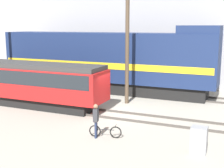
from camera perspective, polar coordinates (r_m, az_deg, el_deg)
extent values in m
plane|color=#9E998C|center=(20.17, 0.17, -5.29)|extent=(120.00, 120.00, 0.00)
cube|color=#47423D|center=(19.02, -1.38, -6.07)|extent=(60.00, 0.07, 0.14)
cube|color=#47423D|center=(20.28, 0.33, -5.00)|extent=(60.00, 0.07, 0.14)
cube|color=#47423D|center=(24.96, 5.02, -2.03)|extent=(60.00, 0.07, 0.14)
cube|color=#47423D|center=(26.30, 6.02, -1.39)|extent=(60.00, 0.07, 0.14)
cube|color=#99999E|center=(31.79, 9.73, 10.74)|extent=(48.61, 6.00, 11.30)
cube|color=black|center=(26.75, -1.34, -0.19)|extent=(17.00, 2.55, 1.00)
cube|color=navy|center=(26.40, -1.36, 5.09)|extent=(18.47, 3.00, 3.94)
cube|color=gold|center=(26.46, -1.36, 3.81)|extent=(18.10, 3.04, 0.50)
cube|color=navy|center=(24.05, 15.82, 9.56)|extent=(3.00, 2.85, 0.60)
cube|color=black|center=(23.20, -16.38, -2.71)|extent=(11.37, 2.00, 0.70)
cube|color=red|center=(22.93, -16.56, 0.59)|extent=(12.92, 2.50, 2.01)
cube|color=#1E2328|center=(22.86, -16.62, 1.72)|extent=(12.40, 2.54, 0.90)
cube|color=#333333|center=(22.76, -16.71, 3.46)|extent=(12.66, 2.38, 0.30)
torus|color=black|center=(15.74, 0.68, -8.82)|extent=(0.60, 0.19, 0.61)
torus|color=black|center=(15.96, -3.14, -8.55)|extent=(0.60, 0.19, 0.61)
cylinder|color=black|center=(15.81, -1.25, -8.33)|extent=(0.90, 0.23, 0.04)
cylinder|color=black|center=(15.88, -2.61, -8.13)|extent=(0.03, 0.03, 0.27)
cylinder|color=#262626|center=(15.62, 0.68, -7.60)|extent=(0.12, 0.44, 0.02)
cylinder|color=#232D4C|center=(15.84, -2.87, -8.23)|extent=(0.11, 0.11, 0.85)
cylinder|color=#232D4C|center=(15.69, -3.02, -8.42)|extent=(0.11, 0.11, 0.85)
cube|color=#333338|center=(15.53, -2.97, -5.69)|extent=(0.29, 0.40, 0.66)
sphere|color=#8C664C|center=(15.41, -2.99, -4.11)|extent=(0.23, 0.23, 0.23)
cylinder|color=#4C3D2D|center=(22.02, 2.79, 6.02)|extent=(0.28, 0.28, 7.52)
cube|color=gray|center=(14.42, 15.59, -9.84)|extent=(0.70, 0.60, 1.20)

